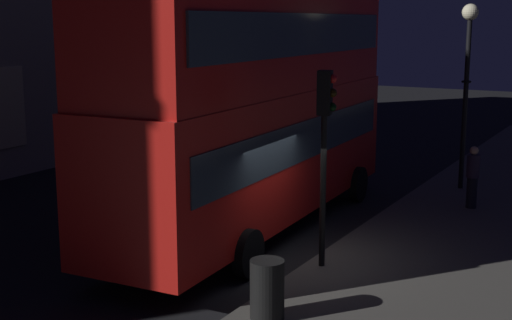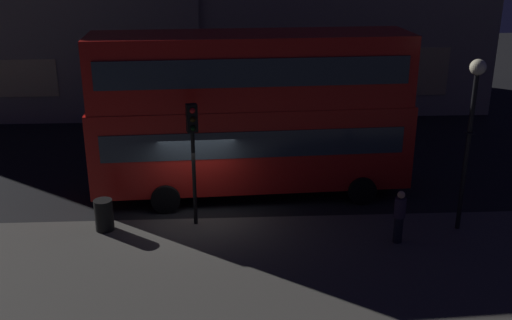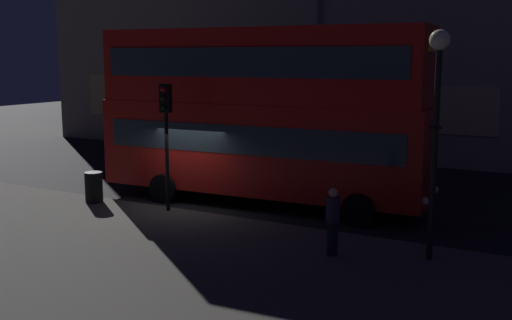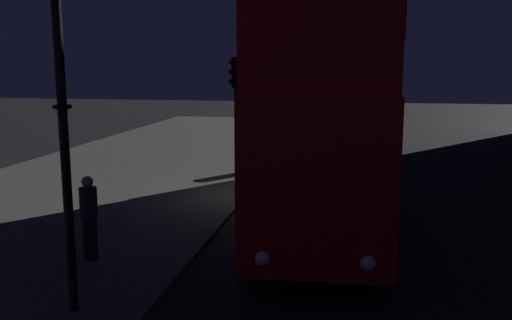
% 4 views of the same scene
% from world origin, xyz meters
% --- Properties ---
extents(ground_plane, '(80.00, 80.00, 0.00)m').
position_xyz_m(ground_plane, '(0.00, 0.00, 0.00)').
color(ground_plane, black).
extents(sidewalk_slab, '(44.00, 9.42, 0.12)m').
position_xyz_m(sidewalk_slab, '(0.00, -5.30, 0.06)').
color(sidewalk_slab, '#4C4944').
rests_on(sidewalk_slab, ground).
extents(double_decker_bus, '(11.06, 3.23, 5.69)m').
position_xyz_m(double_decker_bus, '(1.82, 1.61, 3.15)').
color(double_decker_bus, red).
rests_on(double_decker_bus, ground).
extents(traffic_light_near_kerb, '(0.37, 0.39, 3.89)m').
position_xyz_m(traffic_light_near_kerb, '(-0.05, -0.96, 2.92)').
color(traffic_light_near_kerb, black).
rests_on(traffic_light_near_kerb, sidewalk_slab).
extents(street_lamp, '(0.46, 0.46, 5.28)m').
position_xyz_m(street_lamp, '(8.08, -1.70, 3.87)').
color(street_lamp, black).
rests_on(street_lamp, sidewalk_slab).
extents(pedestrian, '(0.34, 0.34, 1.63)m').
position_xyz_m(pedestrian, '(5.96, -2.49, 0.96)').
color(pedestrian, black).
rests_on(pedestrian, sidewalk_slab).
extents(litter_bin, '(0.57, 0.57, 0.99)m').
position_xyz_m(litter_bin, '(-2.84, -1.22, 0.62)').
color(litter_bin, black).
rests_on(litter_bin, sidewalk_slab).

